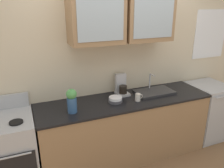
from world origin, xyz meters
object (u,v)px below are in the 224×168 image
Objects in this scene: bowl_stack at (115,100)px; dishwasher at (207,111)px; cup_near_sink at (138,97)px; coffee_maker at (122,87)px; stove_range at (8,154)px; vase at (72,100)px; sink_faucet at (154,91)px.

dishwasher is at bearing 0.67° from bowl_stack.
coffee_maker reaches higher than cup_near_sink.
dishwasher is at bearing -0.08° from stove_range.
cup_near_sink is at bearing -0.17° from vase.
sink_faucet is at bearing 1.79° from stove_range.
sink_faucet is at bearing 176.19° from dishwasher.
vase is 2.75× the size of cup_near_sink.
stove_range is at bearing 172.90° from vase.
stove_range reaches higher than bowl_stack.
vase reaches higher than coffee_maker.
bowl_stack is at bearing -0.98° from stove_range.
sink_faucet reaches higher than dishwasher.
vase is at bearing -177.64° from dishwasher.
cup_near_sink is at bearing -3.42° from stove_range.
vase is 2.32m from dishwasher.
vase is at bearing -7.10° from stove_range.
vase is 0.84m from coffee_maker.
sink_faucet is (2.01, 0.06, 0.46)m from stove_range.
bowl_stack is at bearing -179.33° from dishwasher.
stove_range is 0.98m from vase.
bowl_stack is 1.71× the size of cup_near_sink.
dishwasher is at bearing 2.36° from vase.
coffee_maker reaches higher than sink_faucet.
stove_range is 2.06m from sink_faucet.
cup_near_sink is (-0.35, -0.16, 0.03)m from sink_faucet.
stove_range reaches higher than cup_near_sink.
coffee_maker is at bearing 49.65° from bowl_stack.
coffee_maker is (-0.10, 0.30, 0.06)m from cup_near_sink.
vase is at bearing -159.09° from coffee_maker.
coffee_maker is at bearing 7.40° from stove_range.
vase is at bearing -172.94° from bowl_stack.
sink_faucet is 1.11m from dishwasher.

